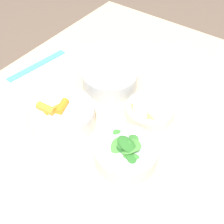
{
  "coord_description": "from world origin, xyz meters",
  "views": [
    {
      "loc": [
        -0.56,
        -0.33,
        1.48
      ],
      "look_at": [
        -0.02,
        0.06,
        0.8
      ],
      "focal_mm": 50.0,
      "sensor_mm": 36.0,
      "label": 1
    }
  ],
  "objects_px": {
    "bowl_carrots": "(62,115)",
    "ruler": "(37,65)",
    "bowl_beans_hotdog": "(110,79)",
    "bowl_cookies": "(149,110)",
    "bowl_greens": "(126,153)"
  },
  "relations": [
    {
      "from": "bowl_beans_hotdog",
      "to": "bowl_cookies",
      "type": "xyz_separation_m",
      "value": [
        -0.04,
        -0.18,
        -0.01
      ]
    },
    {
      "from": "bowl_greens",
      "to": "ruler",
      "type": "height_order",
      "value": "bowl_greens"
    },
    {
      "from": "bowl_beans_hotdog",
      "to": "ruler",
      "type": "relative_size",
      "value": 0.75
    },
    {
      "from": "bowl_beans_hotdog",
      "to": "ruler",
      "type": "xyz_separation_m",
      "value": [
        -0.07,
        0.29,
        -0.03
      ]
    },
    {
      "from": "bowl_carrots",
      "to": "ruler",
      "type": "xyz_separation_m",
      "value": [
        0.16,
        0.28,
        -0.04
      ]
    },
    {
      "from": "bowl_carrots",
      "to": "ruler",
      "type": "bearing_deg",
      "value": 60.01
    },
    {
      "from": "bowl_carrots",
      "to": "bowl_beans_hotdog",
      "type": "height_order",
      "value": "bowl_carrots"
    },
    {
      "from": "bowl_beans_hotdog",
      "to": "bowl_cookies",
      "type": "height_order",
      "value": "bowl_beans_hotdog"
    },
    {
      "from": "bowl_cookies",
      "to": "ruler",
      "type": "bearing_deg",
      "value": 92.93
    },
    {
      "from": "bowl_greens",
      "to": "bowl_beans_hotdog",
      "type": "relative_size",
      "value": 0.9
    },
    {
      "from": "bowl_cookies",
      "to": "ruler",
      "type": "distance_m",
      "value": 0.47
    },
    {
      "from": "bowl_beans_hotdog",
      "to": "bowl_cookies",
      "type": "distance_m",
      "value": 0.19
    },
    {
      "from": "ruler",
      "to": "bowl_beans_hotdog",
      "type": "bearing_deg",
      "value": -76.71
    },
    {
      "from": "bowl_greens",
      "to": "ruler",
      "type": "relative_size",
      "value": 0.67
    },
    {
      "from": "bowl_carrots",
      "to": "bowl_greens",
      "type": "bearing_deg",
      "value": -89.63
    }
  ]
}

